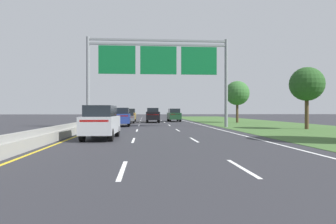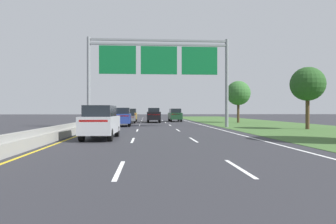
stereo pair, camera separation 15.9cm
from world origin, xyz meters
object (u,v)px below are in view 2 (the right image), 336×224
at_px(pickup_truck_black, 154,115).
at_px(car_blue_left_lane_suv, 122,117).
at_px(overhead_sign_gantry, 159,64).
at_px(car_gold_left_lane_suv, 131,115).
at_px(car_darkgreen_right_lane_suv, 175,115).
at_px(roadside_tree_far, 238,93).
at_px(car_grey_left_lane_sedan, 129,117).
at_px(roadside_tree_mid, 308,84).
at_px(car_silver_left_lane_suv, 101,122).

bearing_deg(pickup_truck_black, car_blue_left_lane_suv, 161.42).
bearing_deg(car_blue_left_lane_suv, overhead_sign_gantry, -127.59).
bearing_deg(car_gold_left_lane_suv, car_blue_left_lane_suv, 178.69).
bearing_deg(pickup_truck_black, car_darkgreen_right_lane_suv, -46.54).
bearing_deg(car_gold_left_lane_suv, roadside_tree_far, -114.80).
relative_size(overhead_sign_gantry, car_darkgreen_right_lane_suv, 3.18).
distance_m(car_gold_left_lane_suv, car_grey_left_lane_sedan, 7.15).
bearing_deg(car_grey_left_lane_sedan, car_darkgreen_right_lane_suv, -54.62).
distance_m(car_gold_left_lane_suv, roadside_tree_far, 17.97).
relative_size(car_blue_left_lane_suv, roadside_tree_mid, 0.79).
bearing_deg(pickup_truck_black, car_gold_left_lane_suv, 37.44).
distance_m(car_blue_left_lane_suv, roadside_tree_far, 18.73).
relative_size(car_silver_left_lane_suv, roadside_tree_far, 0.77).
bearing_deg(roadside_tree_far, car_silver_left_lane_suv, -124.38).
relative_size(car_darkgreen_right_lane_suv, car_blue_left_lane_suv, 1.00).
relative_size(overhead_sign_gantry, car_blue_left_lane_suv, 3.17).
xyz_separation_m(car_darkgreen_right_lane_suv, car_blue_left_lane_suv, (-7.44, -14.08, 0.00)).
distance_m(overhead_sign_gantry, car_gold_left_lane_suv, 20.04).
relative_size(car_blue_left_lane_suv, car_silver_left_lane_suv, 1.00).
bearing_deg(car_gold_left_lane_suv, car_silver_left_lane_suv, 178.82).
distance_m(car_silver_left_lane_suv, roadside_tree_far, 29.31).
bearing_deg(car_silver_left_lane_suv, roadside_tree_mid, -64.02).
bearing_deg(car_blue_left_lane_suv, car_silver_left_lane_suv, 178.08).
relative_size(car_gold_left_lane_suv, roadside_tree_far, 0.76).
height_order(car_darkgreen_right_lane_suv, car_silver_left_lane_suv, same).
bearing_deg(roadside_tree_mid, car_grey_left_lane_sedan, 138.53).
xyz_separation_m(roadside_tree_mid, roadside_tree_far, (-1.83, 15.69, 0.05)).
xyz_separation_m(pickup_truck_black, car_darkgreen_right_lane_suv, (3.55, 3.23, 0.02)).
bearing_deg(overhead_sign_gantry, car_silver_left_lane_suv, -108.70).
bearing_deg(car_silver_left_lane_suv, car_darkgreen_right_lane_suv, -12.95).
relative_size(car_gold_left_lane_suv, car_grey_left_lane_sedan, 1.06).
height_order(car_gold_left_lane_suv, roadside_tree_far, roadside_tree_far).
height_order(pickup_truck_black, car_silver_left_lane_suv, pickup_truck_black).
xyz_separation_m(car_grey_left_lane_sedan, roadside_tree_far, (16.05, -0.11, 3.55)).
bearing_deg(car_gold_left_lane_suv, car_darkgreen_right_lane_suv, -104.34).
bearing_deg(car_silver_left_lane_suv, pickup_truck_black, -7.25).
relative_size(car_blue_left_lane_suv, car_grey_left_lane_sedan, 1.07).
height_order(overhead_sign_gantry, roadside_tree_mid, overhead_sign_gantry).
relative_size(car_grey_left_lane_sedan, car_silver_left_lane_suv, 0.94).
xyz_separation_m(car_grey_left_lane_sedan, car_silver_left_lane_suv, (-0.40, -24.15, 0.28)).
bearing_deg(car_blue_left_lane_suv, car_grey_left_lane_sedan, -3.19).
distance_m(overhead_sign_gantry, pickup_truck_black, 14.94).
distance_m(pickup_truck_black, roadside_tree_far, 13.05).
bearing_deg(car_gold_left_lane_suv, pickup_truck_black, -144.26).
bearing_deg(car_blue_left_lane_suv, car_gold_left_lane_suv, -2.20).
bearing_deg(car_gold_left_lane_suv, overhead_sign_gantry, -168.93).
relative_size(car_gold_left_lane_suv, roadside_tree_mid, 0.79).
xyz_separation_m(car_gold_left_lane_suv, roadside_tree_mid, (17.94, -22.95, 3.22)).
bearing_deg(pickup_truck_black, roadside_tree_far, -99.10).
xyz_separation_m(overhead_sign_gantry, pickup_truck_black, (-0.20, 13.83, -5.65)).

